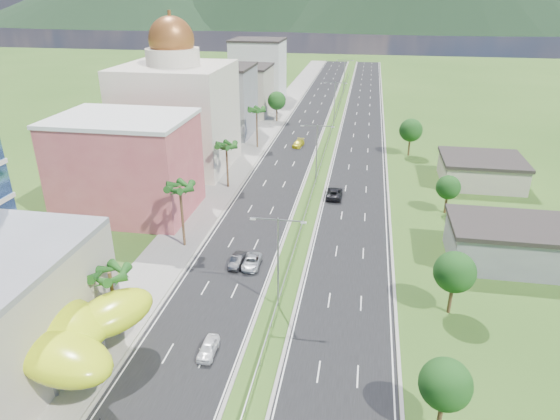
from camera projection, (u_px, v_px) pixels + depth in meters
The scene contains 32 objects.
ground at pixel (260, 365), 47.99m from camera, with size 500.00×500.00×0.00m, color #2D5119.
road_left at pixel (304, 127), 130.15m from camera, with size 11.00×260.00×0.04m, color black.
road_right at pixel (362, 130), 127.79m from camera, with size 11.00×260.00×0.04m, color black.
sidewalk_left at pixel (268, 125), 131.63m from camera, with size 7.00×260.00×0.12m, color gray.
median_guardrail at pixel (326, 146), 112.52m from camera, with size 0.10×216.06×0.76m.
streetlight_median_b at pixel (278, 254), 54.24m from camera, with size 6.04×0.25×11.00m.
streetlight_median_c at pixel (317, 148), 90.24m from camera, with size 6.04×0.25×11.00m.
streetlight_median_d at pixel (335, 98), 130.73m from camera, with size 6.04×0.25×11.00m.
streetlight_median_e at pixel (344, 72), 171.23m from camera, with size 6.04×0.25×11.00m.
lime_canopy at pixel (36, 326), 45.50m from camera, with size 18.00×15.00×7.40m.
pink_shophouse at pixel (127, 167), 78.13m from camera, with size 20.00×15.00×15.00m, color #B64B50.
domed_building at pixel (177, 110), 97.26m from camera, with size 20.00×20.00×28.70m.
midrise_grey at pixel (219, 102), 120.97m from camera, with size 16.00×15.00×16.00m, color slate.
midrise_beige at pixel (241, 91), 141.38m from camera, with size 16.00×15.00×13.00m, color #AC9E8D.
midrise_white at pixel (258, 70), 161.06m from camera, with size 16.00×15.00×18.00m, color silver.
shed_near at pixel (509, 245), 65.07m from camera, with size 15.00×10.00×5.00m, color slate.
shed_far at pixel (481, 172), 91.87m from camera, with size 14.00×12.00×4.40m, color #AC9E8D.
palm_tree_b at pixel (110, 276), 49.35m from camera, with size 3.60×3.60×8.10m.
palm_tree_c at pixel (180, 190), 66.76m from camera, with size 3.60×3.60×9.60m.
palm_tree_d at pixel (226, 147), 87.85m from camera, with size 3.60×3.60×8.60m.
palm_tree_e at pixel (257, 111), 110.04m from camera, with size 3.60×3.60×9.40m.
leafy_tree_lfar at pixel (277, 101), 133.65m from camera, with size 4.90×4.90×8.05m.
leafy_tree_ra at pixel (445, 384), 39.03m from camera, with size 4.20×4.20×6.90m.
leafy_tree_rb at pixel (455, 272), 53.69m from camera, with size 4.55×4.55×7.47m.
leafy_tree_rc at pixel (448, 187), 78.75m from camera, with size 3.85×3.85×6.33m.
leafy_tree_rd at pixel (411, 130), 105.88m from camera, with size 4.90×4.90×8.05m.
mountain_ridge at pixel (431, 29), 443.52m from camera, with size 860.00×140.00×90.00m, color black, non-canonical shape.
car_white_near_left at pixel (208, 348), 49.16m from camera, with size 1.57×3.90×1.33m, color white.
car_dark_left at pixel (237, 260), 64.94m from camera, with size 1.45×4.16×1.37m, color black.
car_silver_mid_left at pixel (252, 262), 64.68m from camera, with size 2.14×4.65×1.29m, color #A3A7AB.
car_yellow_far_left at pixel (298, 143), 113.85m from camera, with size 1.97×4.86×1.41m, color gold.
car_dark_far_right at pixel (334, 193), 86.05m from camera, with size 2.61×5.66×1.57m, color black.
Camera 1 is at (8.40, -36.87, 33.15)m, focal length 32.00 mm.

